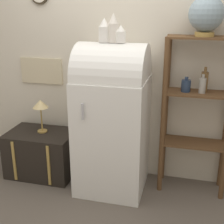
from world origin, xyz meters
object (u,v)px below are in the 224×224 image
object	(u,v)px
vase_center	(113,29)
vase_right	(121,35)
globe	(206,14)
suitcase_trunk	(42,153)
vase_left	(104,31)
desk_lamp	(40,106)
refrigerator	(112,116)

from	to	relation	value
vase_center	vase_right	size ratio (longest dim) A/B	1.66
globe	suitcase_trunk	bearing A→B (deg)	-176.28
suitcase_trunk	vase_right	distance (m)	1.65
globe	vase_center	distance (m)	0.84
vase_left	desk_lamp	xyz separation A→B (m)	(-0.76, 0.09, -0.83)
desk_lamp	suitcase_trunk	bearing A→B (deg)	-112.30
refrigerator	globe	world-z (taller)	globe
refrigerator	desk_lamp	bearing A→B (deg)	174.60
vase_right	desk_lamp	world-z (taller)	vase_right
vase_left	refrigerator	bearing A→B (deg)	5.77
vase_right	suitcase_trunk	bearing A→B (deg)	176.04
refrigerator	vase_right	distance (m)	0.82
refrigerator	globe	size ratio (longest dim) A/B	4.32
vase_right	vase_center	bearing A→B (deg)	170.57
vase_center	vase_right	xyz separation A→B (m)	(0.07, -0.01, -0.05)
refrigerator	suitcase_trunk	size ratio (longest dim) A/B	2.06
refrigerator	suitcase_trunk	distance (m)	1.02
refrigerator	globe	distance (m)	1.30
suitcase_trunk	desk_lamp	xyz separation A→B (m)	(0.01, 0.03, 0.56)
refrigerator	desk_lamp	size ratio (longest dim) A/B	4.09
vase_center	suitcase_trunk	bearing A→B (deg)	176.51
suitcase_trunk	vase_left	xyz separation A→B (m)	(0.78, -0.06, 1.39)
globe	vase_center	bearing A→B (deg)	-168.83
refrigerator	suitcase_trunk	xyz separation A→B (m)	(-0.85, 0.05, -0.55)
suitcase_trunk	vase_left	distance (m)	1.59
vase_right	globe	bearing A→B (deg)	13.11
suitcase_trunk	globe	bearing A→B (deg)	3.72
refrigerator	desk_lamp	world-z (taller)	refrigerator
vase_center	vase_right	bearing A→B (deg)	-9.43
refrigerator	vase_right	bearing A→B (deg)	-11.29
vase_right	desk_lamp	xyz separation A→B (m)	(-0.92, 0.10, -0.80)
refrigerator	globe	bearing A→B (deg)	10.75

